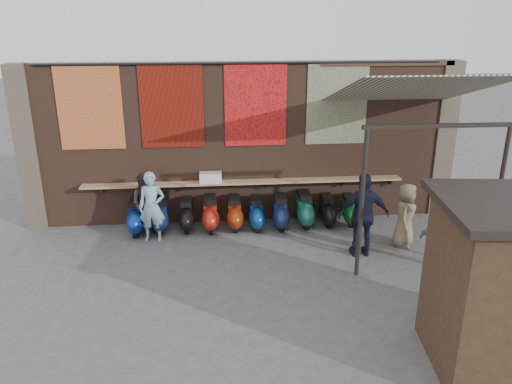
# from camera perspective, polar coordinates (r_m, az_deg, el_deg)

# --- Properties ---
(ground) EXTENTS (70.00, 70.00, 0.00)m
(ground) POSITION_cam_1_polar(r_m,az_deg,el_deg) (10.77, -0.43, -8.36)
(ground) COLOR #474749
(ground) RESTS_ON ground
(brick_wall) EXTENTS (10.00, 0.40, 4.00)m
(brick_wall) POSITION_cam_1_polar(r_m,az_deg,el_deg) (12.58, -1.50, 5.56)
(brick_wall) COLOR brown
(brick_wall) RESTS_ON ground
(pier_left) EXTENTS (0.50, 0.50, 4.00)m
(pier_left) POSITION_cam_1_polar(r_m,az_deg,el_deg) (13.30, -24.53, 4.57)
(pier_left) COLOR #4C4238
(pier_left) RESTS_ON ground
(pier_right) EXTENTS (0.50, 0.50, 4.00)m
(pier_right) POSITION_cam_1_polar(r_m,az_deg,el_deg) (13.91, 20.51, 5.69)
(pier_right) COLOR #4C4238
(pier_right) RESTS_ON ground
(eating_counter) EXTENTS (8.00, 0.32, 0.05)m
(eating_counter) POSITION_cam_1_polar(r_m,az_deg,el_deg) (12.48, -1.35, 1.14)
(eating_counter) COLOR #9E7A51
(eating_counter) RESTS_ON brick_wall
(shelf_box) EXTENTS (0.54, 0.31, 0.25)m
(shelf_box) POSITION_cam_1_polar(r_m,az_deg,el_deg) (12.37, -5.21, 1.64)
(shelf_box) COLOR white
(shelf_box) RESTS_ON eating_counter
(tapestry_redgold) EXTENTS (1.50, 0.02, 2.00)m
(tapestry_redgold) POSITION_cam_1_polar(r_m,az_deg,el_deg) (12.45, -18.46, 9.14)
(tapestry_redgold) COLOR maroon
(tapestry_redgold) RESTS_ON brick_wall
(tapestry_sun) EXTENTS (1.50, 0.02, 2.00)m
(tapestry_sun) POSITION_cam_1_polar(r_m,az_deg,el_deg) (12.17, -9.60, 9.63)
(tapestry_sun) COLOR #BA1E0A
(tapestry_sun) RESTS_ON brick_wall
(tapestry_orange) EXTENTS (1.50, 0.02, 2.00)m
(tapestry_orange) POSITION_cam_1_polar(r_m,az_deg,el_deg) (12.18, -0.04, 9.92)
(tapestry_orange) COLOR red
(tapestry_orange) RESTS_ON brick_wall
(tapestry_multi) EXTENTS (1.50, 0.02, 2.00)m
(tapestry_multi) POSITION_cam_1_polar(r_m,az_deg,el_deg) (12.52, 9.25, 9.93)
(tapestry_multi) COLOR #264E8B
(tapestry_multi) RESTS_ON brick_wall
(hang_rail) EXTENTS (9.50, 0.06, 0.06)m
(hang_rail) POSITION_cam_1_polar(r_m,az_deg,el_deg) (12.02, -1.51, 14.49)
(hang_rail) COLOR black
(hang_rail) RESTS_ON brick_wall
(scooter_stool_0) EXTENTS (0.40, 0.88, 0.83)m
(scooter_stool_0) POSITION_cam_1_polar(r_m,az_deg,el_deg) (12.47, -13.49, -2.77)
(scooter_stool_0) COLOR navy
(scooter_stool_0) RESTS_ON ground
(scooter_stool_1) EXTENTS (0.38, 0.84, 0.80)m
(scooter_stool_1) POSITION_cam_1_polar(r_m,az_deg,el_deg) (12.47, -10.85, -2.65)
(scooter_stool_1) COLOR navy
(scooter_stool_1) RESTS_ON ground
(scooter_stool_2) EXTENTS (0.36, 0.81, 0.77)m
(scooter_stool_2) POSITION_cam_1_polar(r_m,az_deg,el_deg) (12.45, -7.94, -2.61)
(scooter_stool_2) COLOR black
(scooter_stool_2) RESTS_ON ground
(scooter_stool_3) EXTENTS (0.39, 0.86, 0.82)m
(scooter_stool_3) POSITION_cam_1_polar(r_m,az_deg,el_deg) (12.37, -5.24, -2.51)
(scooter_stool_3) COLOR #A82216
(scooter_stool_3) RESTS_ON ground
(scooter_stool_4) EXTENTS (0.38, 0.84, 0.80)m
(scooter_stool_4) POSITION_cam_1_polar(r_m,az_deg,el_deg) (12.40, -2.46, -2.44)
(scooter_stool_4) COLOR maroon
(scooter_stool_4) RESTS_ON ground
(scooter_stool_5) EXTENTS (0.37, 0.82, 0.78)m
(scooter_stool_5) POSITION_cam_1_polar(r_m,az_deg,el_deg) (12.40, 0.03, -2.48)
(scooter_stool_5) COLOR navy
(scooter_stool_5) RESTS_ON ground
(scooter_stool_6) EXTENTS (0.38, 0.85, 0.81)m
(scooter_stool_6) POSITION_cam_1_polar(r_m,az_deg,el_deg) (12.45, 2.76, -2.32)
(scooter_stool_6) COLOR navy
(scooter_stool_6) RESTS_ON ground
(scooter_stool_7) EXTENTS (0.40, 0.90, 0.85)m
(scooter_stool_7) POSITION_cam_1_polar(r_m,az_deg,el_deg) (12.61, 5.55, -2.01)
(scooter_stool_7) COLOR #175F48
(scooter_stool_7) RESTS_ON ground
(scooter_stool_8) EXTENTS (0.35, 0.78, 0.74)m
(scooter_stool_8) POSITION_cam_1_polar(r_m,az_deg,el_deg) (12.77, 8.12, -2.10)
(scooter_stool_8) COLOR black
(scooter_stool_8) RESTS_ON ground
(scooter_stool_9) EXTENTS (0.35, 0.77, 0.73)m
(scooter_stool_9) POSITION_cam_1_polar(r_m,az_deg,el_deg) (12.88, 10.59, -2.06)
(scooter_stool_9) COLOR #0B501B
(scooter_stool_9) RESTS_ON ground
(diner_left) EXTENTS (0.63, 0.44, 1.67)m
(diner_left) POSITION_cam_1_polar(r_m,az_deg,el_deg) (11.85, -11.81, -1.68)
(diner_left) COLOR #7EA5B8
(diner_left) RESTS_ON ground
(diner_right) EXTENTS (0.74, 0.58, 1.52)m
(diner_right) POSITION_cam_1_polar(r_m,az_deg,el_deg) (12.27, -12.42, -1.34)
(diner_right) COLOR #30262A
(diner_right) RESTS_ON ground
(shopper_navy) EXTENTS (1.13, 0.51, 1.89)m
(shopper_navy) POSITION_cam_1_polar(r_m,az_deg,el_deg) (11.07, 12.18, -2.61)
(shopper_navy) COLOR black
(shopper_navy) RESTS_ON ground
(shopper_grey) EXTENTS (1.31, 1.03, 1.79)m
(shopper_grey) POSITION_cam_1_polar(r_m,az_deg,el_deg) (11.10, 21.32, -3.80)
(shopper_grey) COLOR #4D4C50
(shopper_grey) RESTS_ON ground
(shopper_tan) EXTENTS (0.76, 0.87, 1.50)m
(shopper_tan) POSITION_cam_1_polar(r_m,az_deg,el_deg) (11.85, 16.69, -2.55)
(shopper_tan) COLOR #7A6C4D
(shopper_tan) RESTS_ON ground
(stall_sign) EXTENTS (1.20, 0.18, 0.50)m
(stall_sign) POSITION_cam_1_polar(r_m,az_deg,el_deg) (8.82, 26.15, -3.90)
(stall_sign) COLOR gold
(stall_sign) RESTS_ON market_stall
(stall_shelf) EXTENTS (1.93, 0.32, 0.06)m
(stall_shelf) POSITION_cam_1_polar(r_m,az_deg,el_deg) (9.19, 25.30, -9.12)
(stall_shelf) COLOR #473321
(stall_shelf) RESTS_ON market_stall
(awning_canvas) EXTENTS (3.20, 3.28, 0.97)m
(awning_canvas) POSITION_cam_1_polar(r_m,az_deg,el_deg) (11.33, 17.39, 11.13)
(awning_canvas) COLOR beige
(awning_canvas) RESTS_ON brick_wall
(awning_ledger) EXTENTS (3.30, 0.08, 0.12)m
(awning_ledger) POSITION_cam_1_polar(r_m,az_deg,el_deg) (12.76, 14.87, 14.03)
(awning_ledger) COLOR #33261C
(awning_ledger) RESTS_ON brick_wall
(awning_header) EXTENTS (3.00, 0.08, 0.08)m
(awning_header) POSITION_cam_1_polar(r_m,az_deg,el_deg) (10.06, 20.29, 7.11)
(awning_header) COLOR black
(awning_header) RESTS_ON awning_post_left
(awning_post_left) EXTENTS (0.09, 0.09, 3.10)m
(awning_post_left) POSITION_cam_1_polar(r_m,az_deg,el_deg) (9.97, 11.96, -1.38)
(awning_post_left) COLOR black
(awning_post_left) RESTS_ON ground
(awning_post_right) EXTENTS (0.09, 0.09, 3.10)m
(awning_post_right) POSITION_cam_1_polar(r_m,az_deg,el_deg) (11.11, 25.91, -0.80)
(awning_post_right) COLOR black
(awning_post_right) RESTS_ON ground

